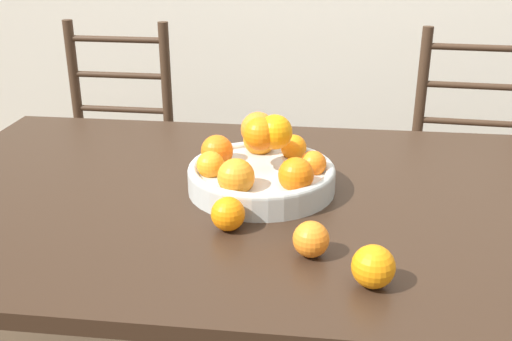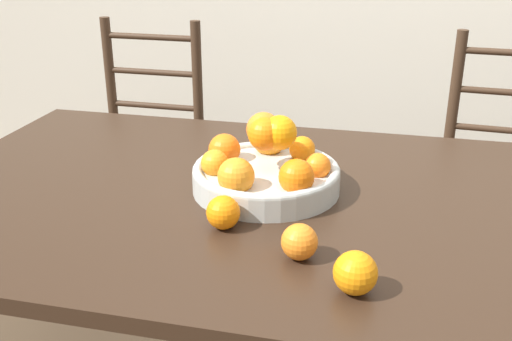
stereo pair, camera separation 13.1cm
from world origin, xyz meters
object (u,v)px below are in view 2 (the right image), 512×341
object	(u,v)px
orange_loose_0	(223,212)
orange_loose_2	(355,273)
chair_left	(143,150)
fruit_bowl	(266,168)
orange_loose_1	(299,242)
chair_right	(502,181)

from	to	relation	value
orange_loose_0	orange_loose_2	bearing A→B (deg)	-31.54
chair_left	fruit_bowl	bearing A→B (deg)	-48.70
orange_loose_1	orange_loose_2	distance (m)	0.14
fruit_bowl	orange_loose_0	bearing A→B (deg)	-101.80
orange_loose_2	chair_right	size ratio (longest dim) A/B	0.08
orange_loose_2	chair_right	world-z (taller)	chair_right
fruit_bowl	orange_loose_0	world-z (taller)	fruit_bowl
fruit_bowl	chair_right	distance (m)	1.09
orange_loose_2	chair_left	xyz separation A→B (m)	(-0.92, 1.18, -0.28)
orange_loose_0	orange_loose_2	world-z (taller)	orange_loose_2
chair_right	chair_left	bearing A→B (deg)	-176.49
orange_loose_0	chair_right	world-z (taller)	chair_right
orange_loose_2	chair_left	size ratio (longest dim) A/B	0.08
orange_loose_1	chair_left	distance (m)	1.38
fruit_bowl	orange_loose_1	distance (m)	0.33
chair_right	orange_loose_2	bearing A→B (deg)	-106.79
orange_loose_2	chair_right	distance (m)	1.29
orange_loose_0	chair_right	bearing A→B (deg)	54.14
orange_loose_1	orange_loose_2	bearing A→B (deg)	-39.03
orange_loose_0	orange_loose_1	size ratio (longest dim) A/B	1.02
orange_loose_1	chair_right	world-z (taller)	chair_right
orange_loose_0	chair_right	distance (m)	1.27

